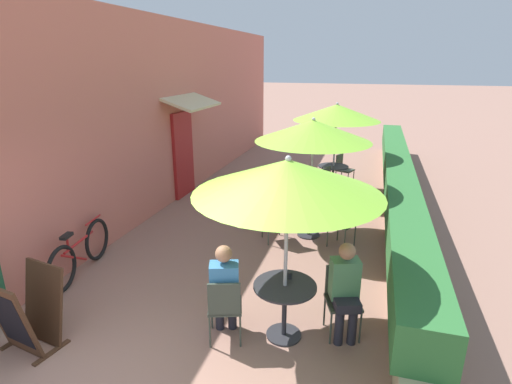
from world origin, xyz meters
The scene contains 21 objects.
cafe_facade_wall centered at (-2.54, 6.83, 2.09)m, with size 0.98×13.93×4.20m.
planter_hedge centered at (2.75, 6.86, 0.54)m, with size 0.60×12.93×1.01m.
patio_table_near centered at (1.25, 1.57, 0.52)m, with size 0.76×0.76×0.72m.
patio_umbrella_near centered at (1.25, 1.57, 2.06)m, with size 2.13×2.13×2.31m.
cafe_chair_near_left centered at (1.91, 1.87, 0.52)m, with size 0.51×0.51×0.87m.
seated_patron_near_left centered at (1.94, 1.77, 0.69)m, with size 0.43×0.48×1.25m.
cafe_chair_near_right centered at (0.59, 1.26, 0.52)m, with size 0.51×0.51×0.87m.
seated_patron_near_right centered at (0.55, 1.36, 0.69)m, with size 0.43×0.48×1.25m.
coffee_cup_near centered at (1.26, 1.74, 0.76)m, with size 0.07×0.07×0.09m.
patio_table_mid centered at (1.05, 4.65, 0.52)m, with size 0.76×0.76×0.72m.
patio_umbrella_mid centered at (1.05, 4.65, 2.06)m, with size 2.13×2.13×2.31m.
cafe_chair_mid_left centered at (0.50, 4.19, 0.52)m, with size 0.56×0.56×0.87m.
cafe_chair_mid_right centered at (1.74, 4.40, 0.52)m, with size 0.54×0.54×0.87m.
cafe_chair_mid_back centered at (0.93, 5.37, 0.52)m, with size 0.43×0.43×0.87m.
coffee_cup_mid centered at (1.21, 4.61, 0.76)m, with size 0.07×0.07×0.09m.
patio_table_far centered at (1.20, 7.48, 0.52)m, with size 0.76×0.76×0.72m.
patio_umbrella_far centered at (1.20, 7.48, 2.06)m, with size 2.13×2.13×2.31m.
cafe_chair_far_left centered at (1.39, 8.18, 0.52)m, with size 0.52×0.52×0.87m.
cafe_chair_far_right centered at (1.02, 6.78, 0.52)m, with size 0.52×0.52×0.87m.
bicycle_leaning centered at (-2.20, 2.15, 0.37)m, with size 0.34×1.74×0.81m.
menu_board centered at (-1.59, 0.53, 0.48)m, with size 0.72×0.73×0.98m.
Camera 1 is at (2.10, -2.54, 3.27)m, focal length 28.00 mm.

